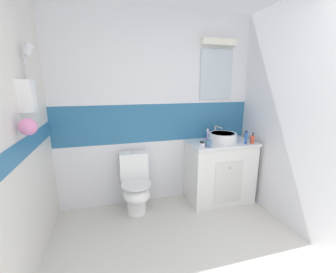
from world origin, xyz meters
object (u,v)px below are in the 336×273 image
(toothpaste_tube_upright, at_px, (246,138))
(soap_dispenser, at_px, (252,139))
(toothbrush_cup, at_px, (208,142))
(hair_gel_jar, at_px, (202,144))
(toilet, at_px, (136,186))
(sink_basin, at_px, (222,137))

(toothpaste_tube_upright, bearing_deg, soap_dispenser, -3.89)
(toothbrush_cup, xyz_separation_m, hair_gel_jar, (-0.08, 0.01, -0.02))
(toilet, xyz_separation_m, hair_gel_jar, (0.81, -0.17, 0.52))
(toilet, xyz_separation_m, toothpaste_tube_upright, (1.42, -0.18, 0.57))
(toothpaste_tube_upright, bearing_deg, sink_basin, 143.90)
(sink_basin, relative_size, toothpaste_tube_upright, 2.39)
(sink_basin, xyz_separation_m, soap_dispenser, (0.33, -0.18, -0.01))
(sink_basin, bearing_deg, toothpaste_tube_upright, -36.10)
(toilet, bearing_deg, toothbrush_cup, -11.63)
(toothpaste_tube_upright, relative_size, hair_gel_jar, 2.25)
(toilet, height_order, hair_gel_jar, hair_gel_jar)
(sink_basin, bearing_deg, soap_dispenser, -28.42)
(soap_dispenser, height_order, toothpaste_tube_upright, toothpaste_tube_upright)
(toothbrush_cup, height_order, toothpaste_tube_upright, toothbrush_cup)
(toilet, height_order, toothbrush_cup, toothbrush_cup)
(toothbrush_cup, relative_size, toothpaste_tube_upright, 1.31)
(toothpaste_tube_upright, distance_m, hair_gel_jar, 0.61)
(toothpaste_tube_upright, height_order, hair_gel_jar, toothpaste_tube_upright)
(sink_basin, distance_m, toothpaste_tube_upright, 0.30)
(soap_dispenser, distance_m, toothpaste_tube_upright, 0.10)
(sink_basin, relative_size, toilet, 0.54)
(hair_gel_jar, bearing_deg, toothbrush_cup, -7.98)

